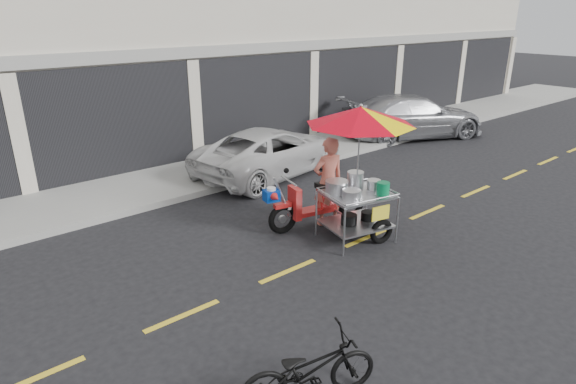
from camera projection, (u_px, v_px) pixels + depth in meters
ground at (367, 238)px, 9.39m from camera, size 90.00×90.00×0.00m
sidewalk at (216, 168)px, 13.32m from camera, size 45.00×3.00×0.15m
shophouse_block at (202, 8)px, 17.18m from camera, size 36.00×8.11×10.40m
centerline at (367, 238)px, 9.39m from camera, size 42.00×0.10×0.01m
white_pickup at (270, 151)px, 12.87m from camera, size 4.80×2.84×1.25m
silver_pickup at (412, 116)px, 16.58m from camera, size 5.46×3.80×1.47m
near_bicycle at (309, 369)px, 5.36m from camera, size 1.69×1.10×0.84m
food_vendor_rig at (347, 153)px, 9.07m from camera, size 2.59×2.46×2.62m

